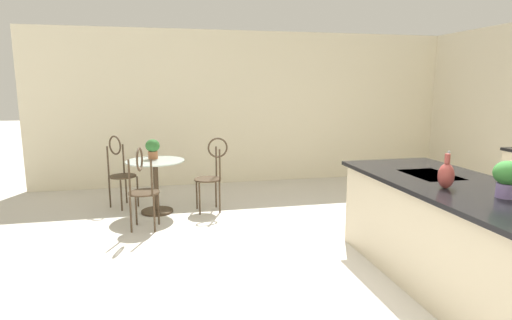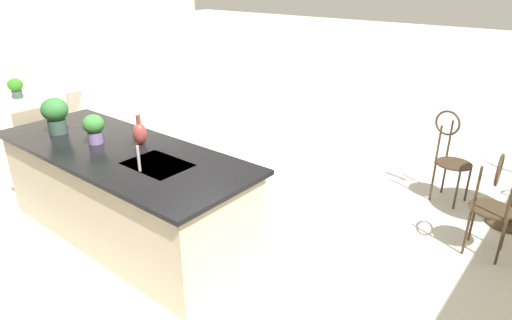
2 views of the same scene
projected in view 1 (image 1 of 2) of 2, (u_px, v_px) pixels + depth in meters
name	position (u px, v px, depth m)	size (l,w,h in m)	color
ground_plane	(355.00, 286.00, 3.69)	(40.00, 40.00, 0.00)	beige
wall_left_window	(255.00, 108.00, 7.55)	(0.12, 7.80, 2.70)	beige
kitchen_island	(467.00, 241.00, 3.50)	(2.80, 1.06, 0.92)	beige
bistro_table	(156.00, 181.00, 5.75)	(0.80, 0.80, 0.74)	#3D2D1E
chair_near_window	(120.00, 168.00, 6.03)	(0.54, 0.54, 1.04)	#3D2D1E
chair_by_island	(212.00, 171.00, 5.82)	(0.40, 0.49, 1.04)	#3D2D1E
chair_toward_desk	(143.00, 185.00, 5.02)	(0.51, 0.44, 1.04)	#3D2D1E
sink_faucet	(448.00, 162.00, 3.97)	(0.02, 0.02, 0.22)	#B2B5BA
potted_plant_on_table	(153.00, 148.00, 5.80)	(0.20, 0.20, 0.28)	#9E603D
potted_plant_counter_near	(507.00, 177.00, 3.11)	(0.20, 0.20, 0.28)	#7A669E
vase_on_counter	(446.00, 175.00, 3.40)	(0.13, 0.13, 0.29)	#993D38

